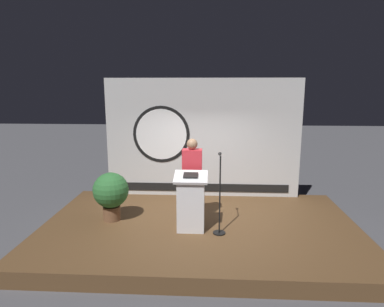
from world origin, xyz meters
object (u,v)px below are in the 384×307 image
object	(u,v)px
podium	(191,202)
microphone_stand	(220,205)
speaker_person	(192,179)
potted_plant	(111,192)

from	to	relation	value
podium	microphone_stand	size ratio (longest dim) A/B	0.75
podium	microphone_stand	distance (m)	0.56
speaker_person	potted_plant	bearing A→B (deg)	-177.36
speaker_person	potted_plant	xyz separation A→B (m)	(-1.69, -0.08, -0.28)
microphone_stand	potted_plant	xyz separation A→B (m)	(-2.24, 0.49, 0.06)
microphone_stand	potted_plant	world-z (taller)	microphone_stand
podium	potted_plant	distance (m)	1.74
speaker_person	potted_plant	world-z (taller)	speaker_person
podium	potted_plant	size ratio (longest dim) A/B	1.13
speaker_person	potted_plant	distance (m)	1.72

